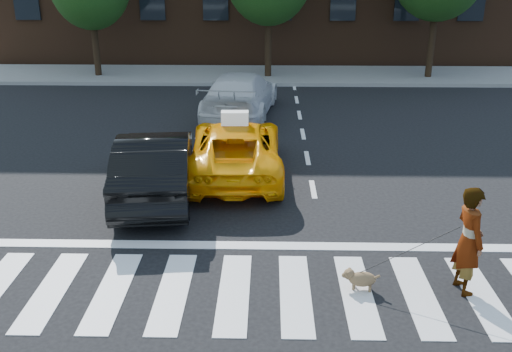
# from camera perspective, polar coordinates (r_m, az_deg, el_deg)

# --- Properties ---
(ground) EXTENTS (120.00, 120.00, 0.00)m
(ground) POSITION_cam_1_polar(r_m,az_deg,el_deg) (9.50, -2.21, -11.56)
(ground) COLOR black
(ground) RESTS_ON ground
(crosswalk) EXTENTS (13.00, 2.40, 0.01)m
(crosswalk) POSITION_cam_1_polar(r_m,az_deg,el_deg) (9.49, -2.21, -11.53)
(crosswalk) COLOR silver
(crosswalk) RESTS_ON ground
(stop_line) EXTENTS (12.00, 0.30, 0.01)m
(stop_line) POSITION_cam_1_polar(r_m,az_deg,el_deg) (10.87, -1.71, -6.95)
(stop_line) COLOR silver
(stop_line) RESTS_ON ground
(sidewalk_far) EXTENTS (30.00, 4.00, 0.15)m
(sidewalk_far) POSITION_cam_1_polar(r_m,az_deg,el_deg) (25.96, 0.08, 10.06)
(sidewalk_far) COLOR slate
(sidewalk_far) RESTS_ON ground
(taxi) EXTENTS (2.37, 4.86, 1.33)m
(taxi) POSITION_cam_1_polar(r_m,az_deg,el_deg) (14.14, -2.04, 2.81)
(taxi) COLOR #FBA205
(taxi) RESTS_ON ground
(black_sedan) EXTENTS (2.07, 4.65, 1.48)m
(black_sedan) POSITION_cam_1_polar(r_m,az_deg,el_deg) (13.01, -10.04, 1.16)
(black_sedan) COLOR black
(black_sedan) RESTS_ON ground
(white_suv) EXTENTS (2.70, 5.34, 1.49)m
(white_suv) POSITION_cam_1_polar(r_m,az_deg,el_deg) (19.37, -1.59, 8.17)
(white_suv) COLOR silver
(white_suv) RESTS_ON ground
(woman) EXTENTS (0.55, 0.73, 1.82)m
(woman) POSITION_cam_1_polar(r_m,az_deg,el_deg) (9.71, 20.51, -6.04)
(woman) COLOR #999999
(woman) RESTS_ON ground
(dog) EXTENTS (0.62, 0.32, 0.35)m
(dog) POSITION_cam_1_polar(r_m,az_deg,el_deg) (9.61, 10.31, -10.03)
(dog) COLOR #8C6147
(dog) RESTS_ON ground
(taxi_sign) EXTENTS (0.66, 0.30, 0.32)m
(taxi_sign) POSITION_cam_1_polar(r_m,az_deg,el_deg) (13.70, -2.13, 5.82)
(taxi_sign) COLOR white
(taxi_sign) RESTS_ON taxi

